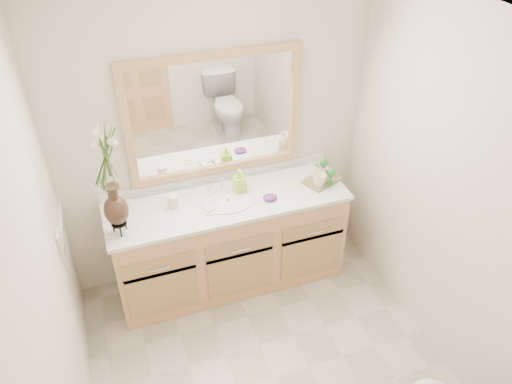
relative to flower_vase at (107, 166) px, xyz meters
name	(u,v)px	position (x,y,z in m)	size (l,w,h in m)	color
floor	(274,377)	(0.81, -0.90, -1.38)	(2.60, 2.60, 0.00)	beige
ceiling	(286,34)	(0.81, -0.90, 1.02)	(2.40, 2.60, 0.02)	white
wall_back	(215,139)	(0.81, 0.40, -0.18)	(2.40, 0.02, 2.40)	silver
wall_left	(51,304)	(-0.39, -0.90, -0.18)	(0.02, 2.60, 2.40)	silver
wall_right	(458,206)	(2.01, -0.90, -0.18)	(0.02, 2.60, 2.40)	silver
vanity	(230,243)	(0.81, 0.11, -0.98)	(1.80, 0.55, 0.80)	tan
counter	(228,201)	(0.81, 0.11, -0.56)	(1.84, 0.57, 0.03)	silver
sink	(229,207)	(0.81, 0.10, -0.60)	(0.38, 0.34, 0.23)	white
mirror	(215,116)	(0.81, 0.38, 0.03)	(1.32, 0.04, 0.97)	white
switch_plate	(59,240)	(-0.38, -0.14, -0.40)	(0.02, 0.12, 0.12)	white
flower_vase	(107,166)	(0.00, 0.00, 0.00)	(0.20, 0.20, 0.80)	black
tumbler	(173,201)	(0.41, 0.17, -0.50)	(0.08, 0.08, 0.10)	white
soap_dish	(211,211)	(0.65, 0.01, -0.54)	(0.09, 0.09, 0.03)	white
soap_bottle	(239,181)	(0.93, 0.20, -0.46)	(0.08, 0.08, 0.17)	#9FE235
purple_dish	(270,197)	(1.11, 0.01, -0.53)	(0.11, 0.09, 0.04)	#5C2674
tray	(322,180)	(1.59, 0.11, -0.54)	(0.29, 0.19, 0.01)	brown
mug_left	(319,179)	(1.53, 0.04, -0.48)	(0.11, 0.10, 0.11)	white
mug_right	(320,170)	(1.59, 0.16, -0.48)	(0.11, 0.10, 0.11)	white
goblet_front	(331,173)	(1.63, 0.04, -0.44)	(0.06, 0.06, 0.14)	#287929
goblet_back	(324,164)	(1.63, 0.17, -0.43)	(0.07, 0.07, 0.15)	#287929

